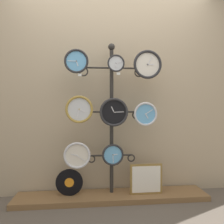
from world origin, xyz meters
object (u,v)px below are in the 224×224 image
Objects in this scene: clock_middle_center at (114,112)px; clock_bottom_left at (77,155)px; clock_middle_right at (145,114)px; clock_bottom_center at (113,155)px; clock_middle_left at (79,109)px; clock_top_left at (76,61)px; vinyl_record at (69,182)px; picture_frame at (146,179)px; display_stand at (112,138)px; clock_top_center at (116,63)px; clock_top_right at (148,65)px.

clock_bottom_left is at bearing 179.29° from clock_middle_center.
clock_bottom_center is at bearing 177.64° from clock_middle_right.
clock_middle_left is 0.95× the size of clock_middle_center.
clock_top_left reaches higher than vinyl_record.
clock_middle_right is 0.90m from clock_bottom_left.
display_stand is at bearing 166.12° from picture_frame.
clock_bottom_left is 0.79× the size of picture_frame.
clock_middle_center is 0.94m from vinyl_record.
clock_middle_center reaches higher than vinyl_record.
clock_bottom_center is 0.58m from vinyl_record.
clock_top_left is 0.71× the size of picture_frame.
clock_middle_left reaches higher than picture_frame.
clock_top_center is 0.61× the size of clock_middle_center.
clock_top_right reaches higher than clock_middle_center.
clock_middle_right is at bearing 1.81° from clock_middle_left.
clock_bottom_center is at bearing 177.16° from picture_frame.
clock_top_left reaches higher than picture_frame.
clock_top_center is 1.44m from vinyl_record.
clock_middle_center is at bearing -132.23° from clock_top_center.
clock_top_center is 0.66× the size of clock_bottom_left.
picture_frame is at bearing -2.35° from vinyl_record.
clock_middle_right is (0.78, 0.02, -0.58)m from clock_top_left.
display_stand is at bearing 166.30° from clock_middle_right.
clock_middle_right is at bearing 1.51° from clock_top_left.
clock_top_right is 1.10m from clock_bottom_center.
clock_middle_left is at bearing 179.74° from clock_middle_center.
clock_top_center reaches higher than clock_bottom_center.
clock_bottom_left is (-0.03, 0.00, -0.51)m from clock_middle_left.
vinyl_record is at bearing 154.44° from clock_middle_left.
clock_bottom_center is 0.66× the size of picture_frame.
clock_bottom_left is at bearing -30.12° from vinyl_record.
clock_middle_center is (0.01, -0.12, 0.30)m from display_stand.
clock_middle_left is 1.12× the size of clock_middle_right.
clock_top_left is 0.83× the size of clock_middle_center.
clock_bottom_center is at bearing 175.44° from clock_top_right.
clock_bottom_center is at bearing -85.06° from display_stand.
picture_frame is at bearing 3.31° from clock_middle_center.
clock_middle_center reaches higher than picture_frame.
clock_top_right is 0.66m from clock_middle_center.
clock_top_left is 1.36× the size of clock_top_center.
display_stand is 0.48m from clock_middle_right.
clock_bottom_center is 0.81× the size of vinyl_record.
clock_middle_left is at bearing -178.19° from clock_middle_right.
display_stand is at bearing 15.92° from clock_top_left.
clock_bottom_left is (0.00, 0.00, -1.03)m from clock_top_left.
clock_top_left is 0.80m from clock_top_right.
clock_middle_center is (-0.38, -0.01, -0.54)m from clock_top_right.
clock_middle_center is 0.86m from picture_frame.
display_stand reaches higher than clock_middle_left.
clock_middle_center is 0.63m from clock_bottom_left.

